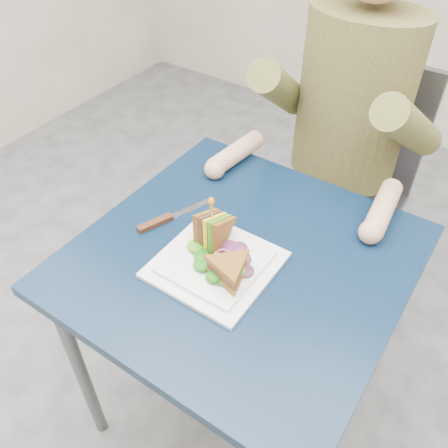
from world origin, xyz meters
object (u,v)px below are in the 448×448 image
Objects in this scene: fork at (198,229)px; knife at (162,220)px; plate at (215,263)px; table at (241,277)px; sandwich_flat at (229,270)px; diner at (354,88)px; chair at (347,173)px; sandwich_upright at (212,232)px.

knife is at bearing -163.19° from fork.
knife is (-0.20, 0.05, -0.00)m from plate.
fork is at bearing 175.57° from table.
sandwich_flat reaches higher than fork.
diner is 5.11× the size of sandwich_flat.
chair is 0.39m from diner.
table is 4.19× the size of fork.
chair reaches higher than fork.
diner is at bearing 90.00° from table.
sandwich_flat is at bearing -87.95° from diner.
knife is at bearing 164.06° from sandwich_flat.
sandwich_upright is at bearing -1.11° from knife.
diner reaches higher than fork.
table is 0.81× the size of chair.
sandwich_flat is 0.96× the size of sandwich_upright.
chair is at bearing 84.42° from sandwich_upright.
plate is 1.22× the size of knife.
table is 0.71m from chair.
sandwich_upright reaches higher than table.
diner is at bearing 87.34° from plate.
fork is at bearing 155.55° from sandwich_upright.
chair is at bearing 90.00° from diner.
plate is at bearing -48.12° from sandwich_upright.
diner is (-0.00, 0.59, 0.26)m from table.
sandwich_flat is (0.02, -0.80, 0.23)m from chair.
chair is at bearing 78.68° from fork.
sandwich_upright is (-0.10, 0.07, 0.01)m from sandwich_flat.
table is at bearing -90.00° from chair.
fork is (-0.14, -0.70, 0.19)m from chair.
sandwich_flat reaches higher than plate.
plate reaches higher than table.
table is 0.65m from diner.
knife is (-0.23, -0.72, 0.20)m from chair.
chair reaches higher than sandwich_flat.
diner reaches higher than sandwich_upright.
diner is at bearing 92.05° from sandwich_flat.
table is 1.01× the size of diner.
diner reaches higher than knife.
knife is (-0.23, -0.61, -0.18)m from diner.
knife is at bearing -110.76° from diner.
chair is 0.78m from knife.
sandwich_upright reaches higher than sandwich_flat.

